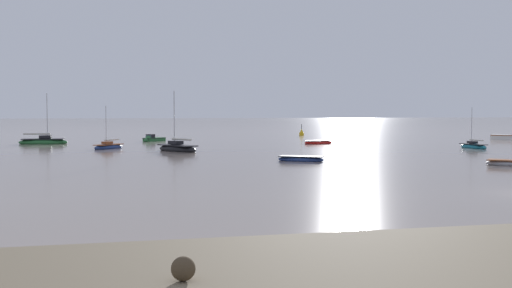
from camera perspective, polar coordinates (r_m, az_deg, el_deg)
seaweed_clump at (r=15.87m, az=-6.71°, el=-11.32°), size 0.62×0.62×0.62m
sailboat_moored_0 at (r=77.38m, az=-13.41°, el=-0.24°), size 4.28×4.72×5.47m
rowboat_moored_0 at (r=56.44m, az=4.14°, el=-1.40°), size 4.37×3.41×0.67m
sailboat_moored_1 at (r=71.03m, az=-7.25°, el=-0.41°), size 4.94×6.58×7.21m
motorboat_moored_1 at (r=95.31m, az=-9.60°, el=0.39°), size 4.04×4.06×1.62m
sailboat_moored_2 at (r=91.08m, az=-18.99°, el=0.20°), size 6.76×2.62×7.40m
rowboat_moored_1 at (r=87.15m, az=5.75°, el=0.14°), size 4.33×1.89×0.66m
sailboat_moored_3 at (r=81.03m, az=19.37°, el=-0.20°), size 1.75×4.79×5.28m
channel_buoy at (r=117.72m, az=4.21°, el=1.02°), size 0.90×0.90×2.30m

